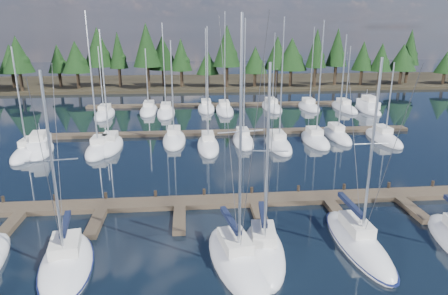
{
  "coord_description": "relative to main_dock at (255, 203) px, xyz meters",
  "views": [
    {
      "loc": [
        -5.17,
        -11.62,
        13.75
      ],
      "look_at": [
        -2.07,
        22.0,
        3.54
      ],
      "focal_mm": 32.0,
      "sensor_mm": 36.0,
      "label": 1
    }
  ],
  "objects": [
    {
      "name": "motor_yacht_left",
      "position": [
        -22.11,
        16.47,
        0.24
      ],
      "size": [
        3.9,
        8.17,
        3.91
      ],
      "color": "white",
      "rests_on": "ground"
    },
    {
      "name": "main_dock",
      "position": [
        0.0,
        0.0,
        0.0
      ],
      "size": [
        44.0,
        6.13,
        0.9
      ],
      "color": "#4D4030",
      "rests_on": "ground"
    },
    {
      "name": "back_docks",
      "position": [
        0.0,
        32.23,
        -0.0
      ],
      "size": [
        50.0,
        21.8,
        0.4
      ],
      "color": "#4D4030",
      "rests_on": "ground"
    },
    {
      "name": "far_shore",
      "position": [
        0.0,
        72.64,
        0.1
      ],
      "size": [
        220.0,
        30.0,
        0.6
      ],
      "primitive_type": "cube",
      "color": "#2D2619",
      "rests_on": "ground"
    },
    {
      "name": "front_sailboat_3",
      "position": [
        -0.69,
        -7.32,
        0.09
      ],
      "size": [
        3.48,
        8.04,
        12.78
      ],
      "color": "white",
      "rests_on": "ground"
    },
    {
      "name": "back_sailboat_rows",
      "position": [
        -0.09,
        27.67,
        0.06
      ],
      "size": [
        47.91,
        32.89,
        16.92
      ],
      "color": "white",
      "rests_on": "ground"
    },
    {
      "name": "front_sailboat_1",
      "position": [
        -12.6,
        -7.49,
        0.07
      ],
      "size": [
        4.34,
        8.3,
        12.5
      ],
      "color": "white",
      "rests_on": "ground"
    },
    {
      "name": "ground",
      "position": [
        0.0,
        12.64,
        -0.2
      ],
      "size": [
        260.0,
        260.0,
        0.0
      ],
      "primitive_type": "plane",
      "color": "black",
      "rests_on": "ground"
    },
    {
      "name": "front_sailboat_2",
      "position": [
        -2.47,
        -8.05,
        0.1
      ],
      "size": [
        4.29,
        8.73,
        15.25
      ],
      "color": "white",
      "rests_on": "ground"
    },
    {
      "name": "tree_line",
      "position": [
        -0.76,
        62.87,
        7.43
      ],
      "size": [
        183.46,
        12.19,
        14.11
      ],
      "color": "black",
      "rests_on": "far_shore"
    },
    {
      "name": "motor_yacht_right",
      "position": [
        25.41,
        35.47,
        0.28
      ],
      "size": [
        2.98,
        8.71,
        4.34
      ],
      "color": "white",
      "rests_on": "ground"
    },
    {
      "name": "front_sailboat_4",
      "position": [
        5.67,
        -6.73,
        0.08
      ],
      "size": [
        2.76,
        9.44,
        12.95
      ],
      "color": "white",
      "rests_on": "ground"
    }
  ]
}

